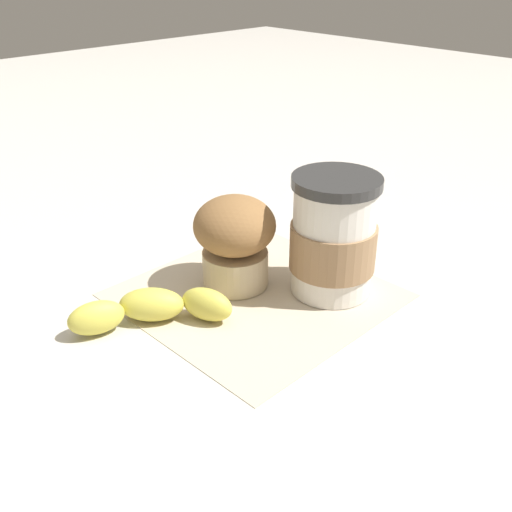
# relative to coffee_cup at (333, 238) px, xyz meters

# --- Properties ---
(ground_plane) EXTENTS (3.00, 3.00, 0.00)m
(ground_plane) POSITION_rel_coffee_cup_xyz_m (0.06, -0.04, -0.06)
(ground_plane) COLOR beige
(paper_napkin) EXTENTS (0.24, 0.24, 0.00)m
(paper_napkin) POSITION_rel_coffee_cup_xyz_m (0.06, -0.04, -0.06)
(paper_napkin) COLOR beige
(paper_napkin) RESTS_ON ground_plane
(coffee_cup) EXTENTS (0.09, 0.09, 0.12)m
(coffee_cup) POSITION_rel_coffee_cup_xyz_m (0.00, 0.00, 0.00)
(coffee_cup) COLOR silver
(coffee_cup) RESTS_ON paper_napkin
(muffin) EXTENTS (0.08, 0.08, 0.09)m
(muffin) POSITION_rel_coffee_cup_xyz_m (0.06, -0.07, -0.01)
(muffin) COLOR beige
(muffin) RESTS_ON paper_napkin
(banana) EXTENTS (0.13, 0.10, 0.03)m
(banana) POSITION_rel_coffee_cup_xyz_m (0.16, -0.07, -0.04)
(banana) COLOR #D6CC4C
(banana) RESTS_ON paper_napkin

